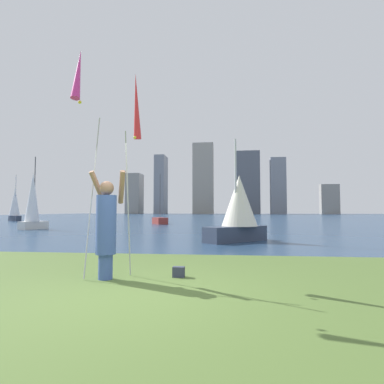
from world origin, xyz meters
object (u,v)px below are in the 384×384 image
kite_flag_left (79,83)px  kite_flag_right (136,111)px  bag (179,272)px  person (106,225)px  sailboat_1 (238,209)px  sailboat_4 (160,221)px  sailboat_2 (15,205)px  sailboat_3 (33,203)px

kite_flag_left → kite_flag_right: (0.71, 1.10, -0.18)m
kite_flag_left → bag: 3.86m
person → bag: 1.61m
kite_flag_right → sailboat_1: 7.57m
person → sailboat_4: size_ratio=0.44×
kite_flag_left → sailboat_1: bearing=69.5°
kite_flag_left → sailboat_4: bearing=98.7°
sailboat_2 → sailboat_4: sailboat_2 is taller
bag → sailboat_4: 23.42m
bag → sailboat_2: sailboat_2 is taller
kite_flag_right → person: bearing=-119.0°
kite_flag_left → person: bearing=52.6°
kite_flag_left → sailboat_1: size_ratio=0.98×
kite_flag_right → bag: (0.94, -0.31, -3.22)m
sailboat_3 → sailboat_2: bearing=128.4°
person → sailboat_1: (2.65, 7.57, 0.34)m
kite_flag_left → sailboat_3: bearing=125.0°
kite_flag_right → sailboat_1: size_ratio=0.97×
sailboat_3 → sailboat_4: sailboat_3 is taller
kite_flag_left → kite_flag_right: kite_flag_left is taller
sailboat_1 → sailboat_3: sailboat_3 is taller
kite_flag_right → sailboat_3: bearing=129.0°
kite_flag_right → sailboat_3: size_ratio=0.84×
sailboat_1 → sailboat_4: sailboat_4 is taller
sailboat_3 → kite_flag_left: bearing=-55.0°
kite_flag_right → sailboat_1: (2.30, 6.93, -1.99)m
kite_flag_right → sailboat_2: bearing=128.7°
person → sailboat_2: sailboat_2 is taller
sailboat_1 → sailboat_2: bearing=139.0°
person → sailboat_4: bearing=85.0°
sailboat_1 → sailboat_2: (-25.73, 22.36, 0.59)m
bag → kite_flag_left: bearing=-154.3°
kite_flag_left → sailboat_2: 37.98m
sailboat_2 → kite_flag_left: bearing=-53.2°
kite_flag_right → sailboat_4: size_ratio=0.88×
bag → sailboat_1: 7.46m
person → kite_flag_left: bearing=-142.1°
bag → sailboat_3: size_ratio=0.05×
kite_flag_left → sailboat_2: sailboat_2 is taller
person → sailboat_1: size_ratio=0.48×
person → kite_flag_left: kite_flag_left is taller
bag → sailboat_2: bearing=129.5°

